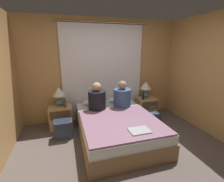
# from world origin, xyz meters

# --- Properties ---
(ground_plane) EXTENTS (16.00, 16.00, 0.00)m
(ground_plane) POSITION_xyz_m (0.00, 0.00, 0.00)
(ground_plane) COLOR #564C47
(wall_back) EXTENTS (4.03, 0.06, 2.50)m
(wall_back) POSITION_xyz_m (0.00, 1.85, 1.25)
(wall_back) COLOR tan
(wall_back) RESTS_ON ground_plane
(curtain_panel) EXTENTS (2.23, 0.02, 2.38)m
(curtain_panel) POSITION_xyz_m (0.00, 1.79, 1.19)
(curtain_panel) COLOR white
(curtain_panel) RESTS_ON ground_plane
(bed) EXTENTS (1.47, 2.04, 0.47)m
(bed) POSITION_xyz_m (0.00, 0.72, 0.23)
(bed) COLOR olive
(bed) RESTS_ON ground_plane
(nightstand_left) EXTENTS (0.51, 0.41, 0.52)m
(nightstand_left) POSITION_xyz_m (-1.09, 1.50, 0.26)
(nightstand_left) COLOR tan
(nightstand_left) RESTS_ON ground_plane
(nightstand_right) EXTENTS (0.51, 0.41, 0.52)m
(nightstand_right) POSITION_xyz_m (1.09, 1.50, 0.26)
(nightstand_right) COLOR tan
(nightstand_right) RESTS_ON ground_plane
(lamp_left) EXTENTS (0.29, 0.29, 0.43)m
(lamp_left) POSITION_xyz_m (-1.09, 1.56, 0.78)
(lamp_left) COLOR slate
(lamp_left) RESTS_ON nightstand_left
(lamp_right) EXTENTS (0.29, 0.29, 0.43)m
(lamp_right) POSITION_xyz_m (1.09, 1.56, 0.78)
(lamp_right) COLOR slate
(lamp_right) RESTS_ON nightstand_right
(pillow_left) EXTENTS (0.53, 0.29, 0.12)m
(pillow_left) POSITION_xyz_m (-0.32, 1.55, 0.53)
(pillow_left) COLOR white
(pillow_left) RESTS_ON bed
(pillow_right) EXTENTS (0.53, 0.29, 0.12)m
(pillow_right) POSITION_xyz_m (0.32, 1.55, 0.53)
(pillow_right) COLOR white
(pillow_right) RESTS_ON bed
(blanket_on_bed) EXTENTS (1.41, 1.41, 0.03)m
(blanket_on_bed) POSITION_xyz_m (0.00, 0.44, 0.48)
(blanket_on_bed) COLOR slate
(blanket_on_bed) RESTS_ON bed
(person_left_in_bed) EXTENTS (0.39, 0.39, 0.62)m
(person_left_in_bed) POSITION_xyz_m (-0.30, 1.19, 0.71)
(person_left_in_bed) COLOR black
(person_left_in_bed) RESTS_ON bed
(person_right_in_bed) EXTENTS (0.40, 0.40, 0.62)m
(person_right_in_bed) POSITION_xyz_m (0.29, 1.19, 0.71)
(person_right_in_bed) COLOR #38517A
(person_right_in_bed) RESTS_ON bed
(beer_bottle_on_left_stand) EXTENTS (0.07, 0.07, 0.23)m
(beer_bottle_on_left_stand) POSITION_xyz_m (-0.99, 1.41, 0.61)
(beer_bottle_on_left_stand) COLOR #513819
(beer_bottle_on_left_stand) RESTS_ON nightstand_left
(beer_bottle_on_right_stand) EXTENTS (0.06, 0.06, 0.22)m
(beer_bottle_on_right_stand) POSITION_xyz_m (0.94, 1.41, 0.60)
(beer_bottle_on_right_stand) COLOR black
(beer_bottle_on_right_stand) RESTS_ON nightstand_right
(laptop_on_bed) EXTENTS (0.34, 0.25, 0.02)m
(laptop_on_bed) POSITION_xyz_m (0.16, -0.01, 0.51)
(laptop_on_bed) COLOR #9EA0A5
(laptop_on_bed) RESTS_ON blanket_on_bed
(backpack_on_floor) EXTENTS (0.35, 0.27, 0.38)m
(backpack_on_floor) POSITION_xyz_m (-1.04, 1.01, 0.21)
(backpack_on_floor) COLOR #333D56
(backpack_on_floor) RESTS_ON ground_plane
(handbag_on_floor) EXTENTS (0.36, 0.17, 0.43)m
(handbag_on_floor) POSITION_xyz_m (1.06, 1.09, 0.14)
(handbag_on_floor) COLOR #333D56
(handbag_on_floor) RESTS_ON ground_plane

